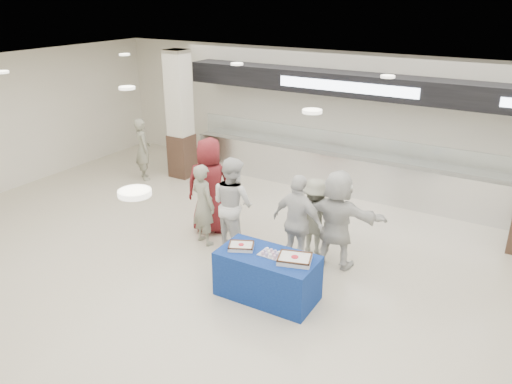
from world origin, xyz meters
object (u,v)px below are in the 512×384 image
Objects in this scene: cupcake_tray at (271,253)px; soldier_bg at (143,149)px; soldier_a at (203,205)px; soldier_b at (315,218)px; chef_tall at (233,204)px; display_table at (267,276)px; sheet_cake_right at (295,259)px; sheet_cake_left at (241,246)px; chef_short at (298,223)px; civilian_maroon at (210,186)px; civilian_white at (337,219)px.

cupcake_tray is 6.18m from soldier_bg.
soldier_b is at bearing -145.21° from soldier_a.
chef_tall is 1.52m from soldier_b.
sheet_cake_right is (0.45, 0.02, 0.43)m from display_table.
sheet_cake_left is at bearing -173.85° from cupcake_tray.
cupcake_tray is 0.23× the size of soldier_bg.
sheet_cake_left is 0.32× the size of soldier_b.
soldier_a is 1.06× the size of soldier_b.
soldier_b is 0.94× the size of soldier_bg.
cupcake_tray is 0.24× the size of soldier_b.
chef_tall is at bearing 13.98° from soldier_b.
soldier_a is (-1.94, 0.98, 0.42)m from display_table.
chef_short is (1.93, 0.07, 0.06)m from soldier_a.
display_table is 1.83m from chef_tall.
sheet_cake_right is 1.13m from chef_short.
civilian_maroon reaches higher than display_table.
chef_short is 0.67m from civilian_white.
soldier_b is 0.84× the size of civilian_white.
chef_tall is (-1.81, 1.08, 0.09)m from sheet_cake_right.
civilian_white is at bearing -150.95° from soldier_a.
soldier_a is 1.94m from chef_short.
soldier_bg is (-5.34, 1.99, -0.07)m from chef_short.
soldier_a is at bearing 158.22° from sheet_cake_right.
chef_short is (1.36, -0.05, -0.03)m from chef_tall.
civilian_maroon reaches higher than soldier_a.
sheet_cake_left reaches higher than cupcake_tray.
soldier_bg is (-4.88, 3.07, -0.00)m from sheet_cake_left.
sheet_cake_left is at bearing 49.17° from civilian_white.
soldier_a is (0.20, -0.49, -0.17)m from civilian_maroon.
chef_tall is at bearing 142.41° from cupcake_tray.
civilian_maroon is (-2.18, 1.45, 0.18)m from cupcake_tray.
display_table is 3.25× the size of sheet_cake_left.
civilian_white reaches higher than soldier_a.
sheet_cake_left is 0.30× the size of soldier_bg.
soldier_bg is (-3.21, 1.57, -0.17)m from civilian_maroon.
soldier_a is 1.00× the size of soldier_bg.
soldier_b is (1.43, 0.48, -0.14)m from chef_tall.
chef_tall is (0.77, -0.36, -0.08)m from civilian_maroon.
display_table is at bearing 98.49° from chef_short.
soldier_bg is (-3.98, 1.94, -0.10)m from chef_tall.
soldier_a is (-2.39, 0.95, -0.01)m from sheet_cake_right.
soldier_b is at bearing 161.43° from civilian_maroon.
chef_short reaches higher than soldier_b.
civilian_maroon is 1.21× the size of soldier_a.
civilian_white reaches higher than sheet_cake_left.
soldier_b reaches higher than cupcake_tray.
chef_short reaches higher than cupcake_tray.
civilian_maroon is (-1.68, 1.50, 0.17)m from sheet_cake_left.
civilian_white reaches higher than soldier_bg.
sheet_cake_left is 0.83× the size of sheet_cake_right.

